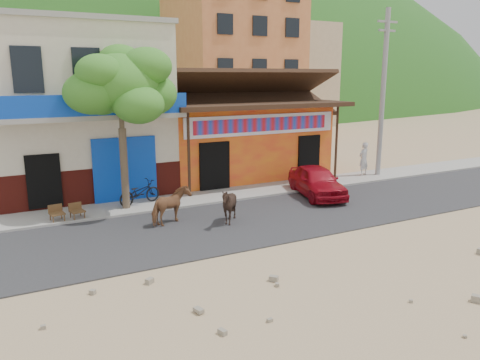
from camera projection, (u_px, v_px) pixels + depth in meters
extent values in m
plane|color=#9E825B|center=(318.00, 238.00, 14.74)|extent=(120.00, 120.00, 0.00)
cube|color=#28282B|center=(276.00, 216.00, 16.90)|extent=(60.00, 5.00, 0.04)
cube|color=gray|center=(233.00, 194.00, 19.92)|extent=(60.00, 2.00, 0.12)
cube|color=orange|center=(232.00, 140.00, 23.90)|extent=(8.00, 6.00, 3.60)
cube|color=beige|center=(77.00, 111.00, 20.14)|extent=(7.00, 6.00, 7.00)
cube|color=#CC723F|center=(232.00, 63.00, 38.26)|extent=(9.00, 9.00, 12.00)
cube|color=tan|center=(284.00, 75.00, 47.73)|extent=(8.00, 8.00, 10.00)
ellipsoid|color=#194C14|center=(48.00, 29.00, 72.67)|extent=(100.00, 40.00, 24.00)
cylinder|color=gray|center=(383.00, 94.00, 22.74)|extent=(0.24, 0.24, 8.00)
imported|color=brown|center=(171.00, 206.00, 15.89)|extent=(1.63, 1.28, 1.25)
imported|color=black|center=(229.00, 205.00, 15.91)|extent=(1.32, 1.21, 1.28)
imported|color=maroon|center=(317.00, 181.00, 19.56)|extent=(2.43, 4.03, 1.29)
imported|color=black|center=(140.00, 192.00, 18.06)|extent=(1.87, 1.10, 0.93)
imported|color=silver|center=(364.00, 159.00, 23.29)|extent=(0.67, 0.50, 1.66)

